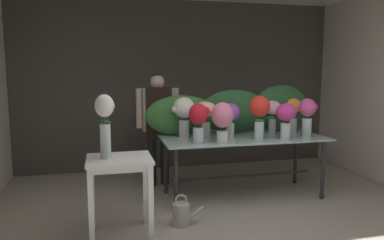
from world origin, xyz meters
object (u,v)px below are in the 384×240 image
Objects in this scene: side_table_white at (120,170)px; vase_rosy_carnations at (222,118)px; vase_white_roses_tall at (105,121)px; display_table_glass at (243,146)px; vase_ivory_peonies at (184,112)px; vase_violet_freesia at (231,116)px; vase_scarlet_ranunculus at (260,112)px; watering_can at (181,214)px; vase_magenta_anemones at (286,117)px; vase_crimson_dahlias at (199,119)px; vase_blush_tulips at (272,112)px; florist at (158,118)px; vase_peach_roses at (205,114)px; vase_fuchsia_lilies at (307,114)px; vase_sunset_snapdragons at (293,111)px.

vase_rosy_carnations is at bearing 23.09° from side_table_white.
vase_white_roses_tall is at bearing -179.50° from side_table_white.
display_table_glass is 1.97m from vase_white_roses_tall.
side_table_white is at bearing -131.73° from vase_ivory_peonies.
vase_violet_freesia is at bearing 29.57° from side_table_white.
vase_scarlet_ranunculus is 1.57m from watering_can.
side_table_white is at bearing -165.58° from vase_magenta_anemones.
vase_crimson_dahlias is (-0.79, -0.05, -0.06)m from vase_scarlet_ranunculus.
vase_rosy_carnations is at bearing -125.26° from vase_violet_freesia.
display_table_glass is at bearing -165.09° from vase_blush_tulips.
vase_magenta_anemones reaches higher than display_table_glass.
florist is at bearing 143.29° from display_table_glass.
display_table_glass is 4.38× the size of vase_rosy_carnations.
vase_peach_roses is 1.30m from watering_can.
florist reaches higher than vase_ivory_peonies.
florist reaches higher than vase_rosy_carnations.
vase_white_roses_tall reaches higher than vase_ivory_peonies.
vase_peach_roses is (0.24, -0.13, -0.01)m from vase_ivory_peonies.
vase_ivory_peonies reaches higher than vase_peach_roses.
vase_blush_tulips is 1.29× the size of watering_can.
vase_scarlet_ranunculus reaches higher than vase_ivory_peonies.
vase_blush_tulips is (-0.36, 0.28, 0.00)m from vase_fuchsia_lilies.
vase_blush_tulips is 1.18m from vase_crimson_dahlias.
vase_crimson_dahlias reaches higher than vase_violet_freesia.
side_table_white is 1.68× the size of vase_crimson_dahlias.
florist is at bearing 68.49° from side_table_white.
vase_ivory_peonies is (-1.56, 0.31, 0.02)m from vase_fuchsia_lilies.
vase_white_roses_tall is (-2.19, -0.94, 0.08)m from vase_blush_tulips.
vase_sunset_snapdragons is (-0.03, 0.31, 0.00)m from vase_fuchsia_lilies.
vase_scarlet_ranunculus is at bearing 3.89° from vase_crimson_dahlias.
vase_peach_roses is at bearing -28.96° from vase_ivory_peonies.
vase_peach_roses is at bearing 160.40° from vase_scarlet_ranunculus.
vase_scarlet_ranunculus is 1.23× the size of vase_violet_freesia.
watering_can is at bearing -104.45° from vase_ivory_peonies.
vase_scarlet_ranunculus is 1.95m from vase_white_roses_tall.
vase_white_roses_tall is (-1.35, -0.52, 0.09)m from vase_rosy_carnations.
display_table_glass is at bearing 36.51° from watering_can.
vase_blush_tulips reaches higher than vase_violet_freesia.
vase_crimson_dahlias is at bearing -71.63° from florist.
vase_fuchsia_lilies is at bearing -26.51° from florist.
side_table_white is 1.90m from vase_scarlet_ranunculus.
vase_magenta_anemones is 1.11m from vase_crimson_dahlias.
vase_scarlet_ranunculus reaches higher than vase_rosy_carnations.
vase_sunset_snapdragons is 0.76× the size of vase_white_roses_tall.
vase_magenta_anemones is at bearing -1.38° from vase_crimson_dahlias.
vase_magenta_anemones reaches higher than vase_violet_freesia.
vase_sunset_snapdragons is at bearing 21.02° from vase_white_roses_tall.
side_table_white is 1.80× the size of vase_violet_freesia.
vase_blush_tulips is at bearing -174.75° from vase_sunset_snapdragons.
vase_magenta_anemones is at bearing -14.27° from vase_scarlet_ranunculus.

